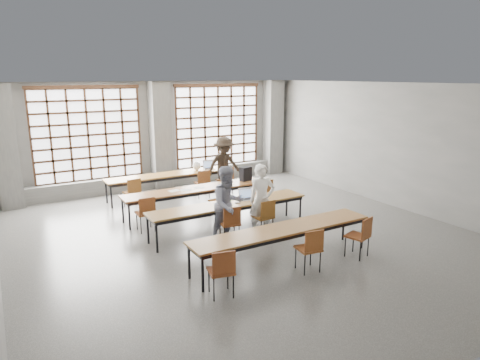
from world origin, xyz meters
name	(u,v)px	position (x,y,z in m)	size (l,w,h in m)	color
floor	(241,235)	(0.00, 0.00, 0.00)	(11.00, 11.00, 0.00)	#4C4C4A
ceiling	(241,84)	(0.00, 0.00, 3.50)	(11.00, 11.00, 0.00)	silver
wall_back	(157,135)	(0.00, 5.50, 1.75)	(10.00, 10.00, 0.00)	#62625F
wall_front	(475,242)	(0.00, -5.50, 1.75)	(10.00, 10.00, 0.00)	#62625F
wall_right	(392,145)	(5.00, 0.00, 1.75)	(11.00, 11.00, 0.00)	#62625F
column_left	(6,147)	(-4.50, 5.22, 1.75)	(0.60, 0.55, 3.50)	#50504D
column_mid	(160,136)	(0.00, 5.22, 1.75)	(0.60, 0.55, 3.50)	#50504D
column_right	(273,127)	(4.50, 5.22, 1.75)	(0.60, 0.55, 3.50)	#50504D
window_left	(88,135)	(-2.25, 5.42, 1.90)	(3.32, 0.12, 3.00)	white
window_right	(218,126)	(2.25, 5.42, 1.90)	(3.32, 0.12, 3.00)	white
sill_ledge	(162,179)	(0.00, 5.30, 0.25)	(9.80, 0.35, 0.50)	#50504D
desk_row_a	(171,176)	(-0.17, 3.98, 0.66)	(4.00, 0.70, 0.73)	brown
desk_row_b	(196,190)	(-0.23, 2.00, 0.66)	(4.00, 0.70, 0.73)	brown
desk_row_c	(229,206)	(-0.13, 0.33, 0.66)	(4.00, 0.70, 0.73)	brown
desk_row_d	(283,231)	(-0.03, -1.71, 0.66)	(4.00, 0.70, 0.73)	brown
chair_back_left	(133,190)	(-1.56, 3.35, 0.54)	(0.47, 0.47, 0.88)	brown
chair_back_mid	(203,181)	(0.63, 3.35, 0.54)	(0.47, 0.47, 0.88)	brown
chair_back_right	(227,178)	(1.45, 3.36, 0.54)	(0.51, 0.51, 0.88)	brown
chair_mid_left	(146,210)	(-1.83, 1.37, 0.54)	(0.43, 0.43, 0.88)	brown
chair_mid_centre	(220,199)	(0.18, 1.37, 0.54)	(0.46, 0.46, 0.88)	brown
chair_mid_right	(265,191)	(1.58, 1.37, 0.54)	(0.49, 0.49, 0.88)	brown
chair_front_left	(231,221)	(-0.44, -0.30, 0.54)	(0.49, 0.49, 0.88)	maroon
chair_front_right	(265,214)	(0.47, -0.30, 0.54)	(0.44, 0.45, 0.88)	brown
chair_near_left	(222,268)	(-1.75, -2.34, 0.54)	(0.50, 0.50, 0.88)	brown
chair_near_mid	(311,246)	(0.16, -2.34, 0.54)	(0.47, 0.48, 0.88)	brown
chair_near_right	(361,233)	(1.49, -2.33, 0.54)	(0.52, 0.52, 0.88)	brown
student_male	(262,200)	(0.47, -0.17, 0.85)	(0.62, 0.41, 1.70)	white
student_female	(228,204)	(-0.43, -0.17, 0.88)	(0.85, 0.66, 1.75)	#191F4B
student_back	(224,165)	(1.43, 3.48, 0.91)	(1.18, 0.68, 1.82)	black
laptop_front	(247,196)	(0.43, 0.44, 0.79)	(0.38, 0.33, 0.26)	#ABABB0
laptop_back	(209,166)	(1.20, 4.09, 0.79)	(0.42, 0.38, 0.26)	#B4B4B9
mouse	(263,197)	(0.82, 0.31, 0.75)	(0.10, 0.06, 0.04)	white
green_box	(226,201)	(-0.18, 0.41, 0.78)	(0.25, 0.09, 0.09)	green
phone	(238,203)	(0.05, 0.23, 0.74)	(0.13, 0.06, 0.01)	black
paper_sheet_a	(174,191)	(-0.83, 2.05, 0.73)	(0.30, 0.21, 0.00)	silver
paper_sheet_b	(186,190)	(-0.53, 1.95, 0.73)	(0.30, 0.21, 0.00)	silver
paper_sheet_c	(199,188)	(-0.13, 2.00, 0.73)	(0.30, 0.21, 0.00)	white
backpack	(246,174)	(1.37, 2.05, 0.93)	(0.32, 0.20, 0.40)	black
plastic_bag	(197,166)	(0.73, 4.03, 0.87)	(0.26, 0.21, 0.29)	white
red_pouch	(221,268)	(-1.73, -2.26, 0.50)	(0.20, 0.08, 0.06)	red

